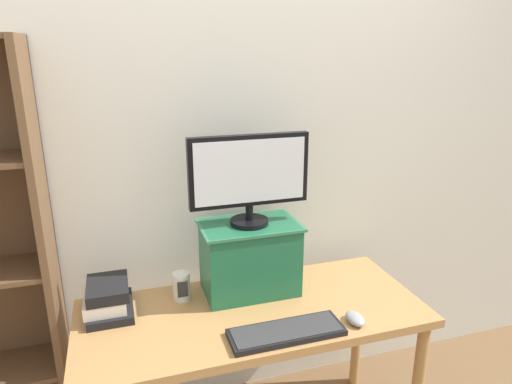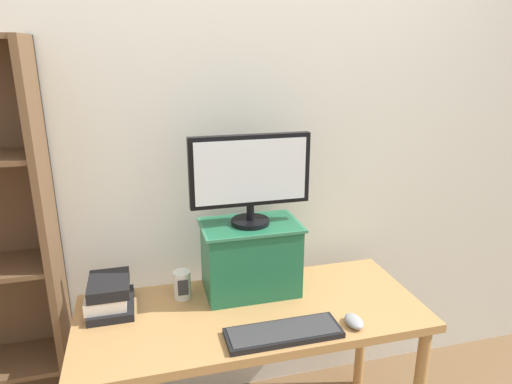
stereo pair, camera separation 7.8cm
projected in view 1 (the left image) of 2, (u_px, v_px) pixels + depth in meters
name	position (u px, v px, depth m)	size (l,w,h in m)	color
back_wall	(223.00, 149.00, 2.11)	(7.00, 0.08, 2.60)	silver
desk	(253.00, 327.00, 1.89)	(1.41, 0.60, 0.72)	#B7844C
riser_box	(250.00, 256.00, 1.97)	(0.42, 0.27, 0.31)	#1E6642
computer_monitor	(249.00, 175.00, 1.86)	(0.50, 0.16, 0.38)	black
keyboard	(286.00, 332.00, 1.70)	(0.43, 0.15, 0.02)	black
computer_mouse	(355.00, 319.00, 1.77)	(0.06, 0.10, 0.04)	#99999E
book_stack	(107.00, 298.00, 1.83)	(0.19, 0.25, 0.13)	black
desk_speaker	(182.00, 286.00, 1.93)	(0.07, 0.08, 0.12)	silver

